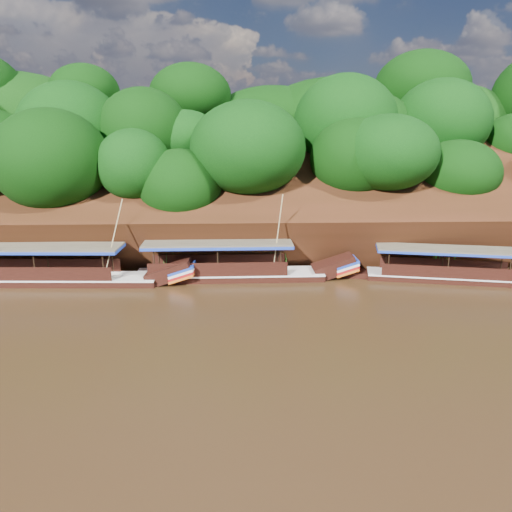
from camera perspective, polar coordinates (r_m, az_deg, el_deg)
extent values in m
plane|color=black|center=(25.90, 0.29, -7.77)|extent=(160.00, 160.00, 0.00)
cube|color=#311A0A|center=(40.44, -0.70, 5.57)|extent=(120.00, 16.12, 13.64)
cube|color=#311A0A|center=(50.90, -0.99, 3.45)|extent=(120.00, 24.00, 12.00)
ellipsoid|color=#0F450B|center=(39.75, -9.37, 5.22)|extent=(18.00, 8.00, 6.40)
ellipsoid|color=#0F450B|center=(46.94, -0.96, 13.82)|extent=(24.00, 11.00, 8.40)
cube|color=black|center=(35.36, 21.80, -2.65)|extent=(11.49, 4.27, 0.80)
cube|color=silver|center=(35.25, 21.86, -2.06)|extent=(11.50, 4.33, 0.09)
cube|color=brown|center=(34.68, 20.99, 0.76)|extent=(9.14, 4.04, 0.11)
cube|color=#1A39AF|center=(34.70, 20.97, 0.59)|extent=(9.14, 4.04, 0.16)
cube|color=black|center=(33.35, -2.97, -2.60)|extent=(12.40, 2.37, 0.93)
cube|color=silver|center=(33.22, -2.98, -1.87)|extent=(12.40, 2.44, 0.10)
cube|color=black|center=(33.82, 8.90, -1.24)|extent=(2.95, 1.73, 1.74)
cube|color=#1A39AF|center=(33.90, 10.20, -0.72)|extent=(1.54, 1.78, 0.64)
cube|color=#AA1312|center=(33.99, 10.18, -1.29)|extent=(1.54, 1.78, 0.64)
cube|color=brown|center=(32.71, -4.38, 1.55)|extent=(9.71, 2.69, 0.12)
cube|color=#1A39AF|center=(32.74, -4.38, 1.34)|extent=(9.71, 2.69, 0.19)
cylinder|color=tan|center=(32.08, 2.50, 2.47)|extent=(0.63, 0.53, 5.27)
cube|color=black|center=(34.90, -21.87, -2.88)|extent=(13.26, 2.78, 0.90)
cube|color=silver|center=(34.78, -21.94, -2.20)|extent=(13.26, 2.85, 0.10)
cube|color=black|center=(32.63, -9.85, -1.91)|extent=(3.17, 1.78, 1.77)
cube|color=#1A39AF|center=(32.41, -8.43, -1.41)|extent=(1.69, 1.78, 0.66)
cube|color=#AA1312|center=(32.51, -8.41, -1.99)|extent=(1.69, 1.78, 0.66)
cube|color=brown|center=(34.62, -23.51, 0.95)|extent=(10.42, 2.98, 0.12)
cube|color=#1A39AF|center=(34.65, -23.49, 0.76)|extent=(10.42, 2.98, 0.18)
cylinder|color=tan|center=(32.66, -16.00, 1.93)|extent=(1.32, 0.99, 4.90)
cone|color=#1C5A16|center=(36.82, -20.55, -0.25)|extent=(1.50, 1.50, 2.00)
cone|color=#1C5A16|center=(34.59, -9.29, -0.77)|extent=(1.50, 1.50, 1.60)
cone|color=#1C5A16|center=(34.77, 2.52, -0.21)|extent=(1.50, 1.50, 1.95)
cone|color=#1C5A16|center=(35.74, 9.56, -0.02)|extent=(1.50, 1.50, 1.91)
cone|color=#1C5A16|center=(37.18, 20.61, -0.31)|extent=(1.50, 1.50, 1.76)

